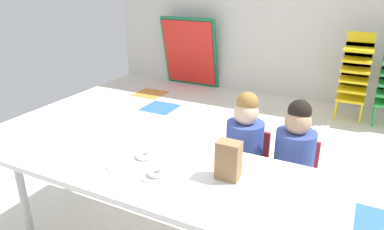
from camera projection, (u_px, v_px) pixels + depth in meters
name	position (u px, v px, depth m)	size (l,w,h in m)	color
ground_plane	(212.00, 182.00, 3.02)	(5.56, 5.29, 0.02)	silver
back_wall	(292.00, 5.00, 4.75)	(5.56, 0.10, 2.56)	beige
craft_table	(171.00, 175.00, 2.05)	(1.97, 0.78, 0.60)	white
seated_child_near_camera	(245.00, 143.00, 2.46)	(0.32, 0.31, 0.92)	red
seated_child_middle_seat	(295.00, 153.00, 2.32)	(0.32, 0.31, 0.92)	red
kid_chair_yellow_stack	(355.00, 72.00, 4.18)	(0.32, 0.30, 1.04)	yellow
folded_activity_table	(190.00, 52.00, 5.47)	(0.90, 0.29, 1.09)	#19724C
paper_bag_brown	(228.00, 160.00, 1.91)	(0.13, 0.09, 0.22)	#9E754C
paper_plate_near_edge	(156.00, 175.00, 1.96)	(0.18, 0.18, 0.01)	white
paper_plate_center_table	(121.00, 164.00, 2.07)	(0.18, 0.18, 0.01)	white
donut_powdered_on_plate	(156.00, 173.00, 1.95)	(0.10, 0.10, 0.03)	white
donut_powdered_loose	(144.00, 155.00, 2.16)	(0.11, 0.11, 0.03)	white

